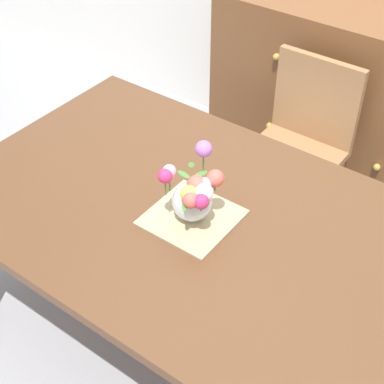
{
  "coord_description": "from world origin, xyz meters",
  "views": [
    {
      "loc": [
        0.87,
        -1.23,
        2.12
      ],
      "look_at": [
        -0.01,
        -0.03,
        0.85
      ],
      "focal_mm": 54.76,
      "sensor_mm": 36.0,
      "label": 1
    }
  ],
  "objects": [
    {
      "name": "ground_plane",
      "position": [
        0.0,
        0.0,
        0.0
      ],
      "size": [
        12.0,
        12.0,
        0.0
      ],
      "primitive_type": "plane",
      "color": "#939399"
    },
    {
      "name": "dining_table",
      "position": [
        0.0,
        0.0,
        0.66
      ],
      "size": [
        1.83,
        1.11,
        0.73
      ],
      "color": "brown",
      "rests_on": "ground_plane"
    },
    {
      "name": "chair_far",
      "position": [
        -0.05,
        0.9,
        0.52
      ],
      "size": [
        0.42,
        0.42,
        0.9
      ],
      "rotation": [
        0.0,
        0.0,
        3.14
      ],
      "color": "#9E7047",
      "rests_on": "ground_plane"
    },
    {
      "name": "dresser",
      "position": [
        -0.03,
        1.33,
        0.5
      ],
      "size": [
        1.4,
        0.47,
        1.0
      ],
      "color": "brown",
      "rests_on": "ground_plane"
    },
    {
      "name": "placemat",
      "position": [
        -0.01,
        -0.03,
        0.73
      ],
      "size": [
        0.29,
        0.29,
        0.01
      ],
      "primitive_type": "cube",
      "color": "tan",
      "rests_on": "dining_table"
    },
    {
      "name": "flower_vase",
      "position": [
        -0.0,
        -0.03,
        0.85
      ],
      "size": [
        0.19,
        0.25,
        0.25
      ],
      "color": "silver",
      "rests_on": "placemat"
    }
  ]
}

